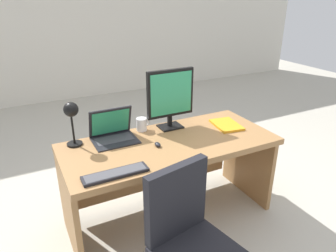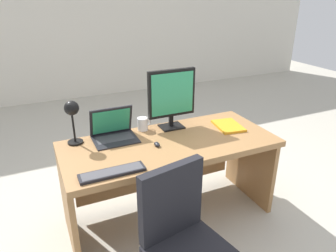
{
  "view_description": "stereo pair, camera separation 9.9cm",
  "coord_description": "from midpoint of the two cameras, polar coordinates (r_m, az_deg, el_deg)",
  "views": [
    {
      "loc": [
        -1.03,
        -2.0,
        1.84
      ],
      "look_at": [
        0.0,
        0.04,
        0.85
      ],
      "focal_mm": 33.73,
      "sensor_mm": 36.0,
      "label": 1
    },
    {
      "loc": [
        -0.95,
        -2.04,
        1.84
      ],
      "look_at": [
        0.0,
        0.04,
        0.85
      ],
      "focal_mm": 33.73,
      "sensor_mm": 36.0,
      "label": 2
    }
  ],
  "objects": [
    {
      "name": "ground",
      "position": [
        4.09,
        -7.81,
        -3.58
      ],
      "size": [
        12.0,
        12.0,
        0.0
      ],
      "primitive_type": "plane",
      "color": "#B7B2A3"
    },
    {
      "name": "back_wall",
      "position": [
        5.91,
        -15.53,
        18.29
      ],
      "size": [
        10.0,
        0.1,
        2.8
      ],
      "primitive_type": "cube",
      "color": "silver",
      "rests_on": "ground"
    },
    {
      "name": "desk",
      "position": [
        2.63,
        1.05,
        -6.14
      ],
      "size": [
        1.7,
        0.75,
        0.73
      ],
      "color": "#9E7042",
      "rests_on": "ground"
    },
    {
      "name": "monitor",
      "position": [
        2.66,
        1.74,
        5.53
      ],
      "size": [
        0.42,
        0.16,
        0.51
      ],
      "color": "black",
      "rests_on": "desk"
    },
    {
      "name": "laptop",
      "position": [
        2.57,
        -8.83,
        -0.53
      ],
      "size": [
        0.35,
        0.27,
        0.26
      ],
      "color": "black",
      "rests_on": "desk"
    },
    {
      "name": "keyboard",
      "position": [
        2.1,
        -8.68,
        -8.31
      ],
      "size": [
        0.44,
        0.11,
        0.02
      ],
      "color": "black",
      "rests_on": "desk"
    },
    {
      "name": "mouse",
      "position": [
        2.43,
        -0.83,
        -3.34
      ],
      "size": [
        0.04,
        0.07,
        0.03
      ],
      "color": "black",
      "rests_on": "desk"
    },
    {
      "name": "desk_lamp",
      "position": [
        2.45,
        -15.83,
        2.16
      ],
      "size": [
        0.12,
        0.14,
        0.36
      ],
      "color": "black",
      "rests_on": "desk"
    },
    {
      "name": "book",
      "position": [
        2.83,
        11.82,
        0.03
      ],
      "size": [
        0.25,
        0.32,
        0.02
      ],
      "color": "orange",
      "rests_on": "desk"
    },
    {
      "name": "coffee_mug",
      "position": [
        2.7,
        -3.53,
        0.37
      ],
      "size": [
        0.12,
        0.09,
        0.11
      ],
      "color": "white",
      "rests_on": "desk"
    }
  ]
}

